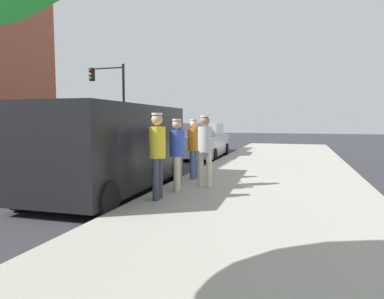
# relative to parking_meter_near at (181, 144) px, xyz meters

# --- Properties ---
(ground_plane) EXTENTS (80.00, 80.00, 0.00)m
(ground_plane) POSITION_rel_parking_meter_near_xyz_m (-1.35, 0.31, -1.18)
(ground_plane) COLOR #2D2D33
(sidewalk_slab) EXTENTS (5.00, 32.00, 0.15)m
(sidewalk_slab) POSITION_rel_parking_meter_near_xyz_m (2.15, 0.31, -1.11)
(sidewalk_slab) COLOR #9E998E
(sidewalk_slab) RESTS_ON ground
(parking_meter_near) EXTENTS (0.14, 0.18, 1.52)m
(parking_meter_near) POSITION_rel_parking_meter_near_xyz_m (0.00, 0.00, 0.00)
(parking_meter_near) COLOR gray
(parking_meter_near) RESTS_ON sidewalk_slab
(pedestrian_in_orange) EXTENTS (0.34, 0.36, 1.67)m
(pedestrian_in_orange) POSITION_rel_parking_meter_near_xyz_m (0.08, 0.87, -0.08)
(pedestrian_in_orange) COLOR #4C608C
(pedestrian_in_orange) RESTS_ON sidewalk_slab
(pedestrian_in_yellow) EXTENTS (0.34, 0.36, 1.79)m
(pedestrian_in_yellow) POSITION_rel_parking_meter_near_xyz_m (0.10, -1.73, 0.00)
(pedestrian_in_yellow) COLOR #383D47
(pedestrian_in_yellow) RESTS_ON sidewalk_slab
(pedestrian_in_gray) EXTENTS (0.36, 0.34, 1.76)m
(pedestrian_in_gray) POSITION_rel_parking_meter_near_xyz_m (0.67, -0.12, -0.02)
(pedestrian_in_gray) COLOR beige
(pedestrian_in_gray) RESTS_ON sidewalk_slab
(pedestrian_in_blue) EXTENTS (0.34, 0.35, 1.67)m
(pedestrian_in_blue) POSITION_rel_parking_meter_near_xyz_m (0.17, -0.74, -0.08)
(pedestrian_in_blue) COLOR beige
(pedestrian_in_blue) RESTS_ON sidewalk_slab
(parked_van) EXTENTS (2.29, 5.27, 2.15)m
(parked_van) POSITION_rel_parking_meter_near_xyz_m (-1.50, -0.76, -0.03)
(parked_van) COLOR black
(parked_van) RESTS_ON ground
(parked_sedan_ahead) EXTENTS (2.13, 4.49, 1.65)m
(parked_sedan_ahead) POSITION_rel_parking_meter_near_xyz_m (-1.52, 7.55, -0.43)
(parked_sedan_ahead) COLOR #BCBCC1
(parked_sedan_ahead) RESTS_ON ground
(traffic_light_corner) EXTENTS (2.48, 0.42, 5.20)m
(traffic_light_corner) POSITION_rel_parking_meter_near_xyz_m (-8.24, 10.56, 2.34)
(traffic_light_corner) COLOR black
(traffic_light_corner) RESTS_ON ground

